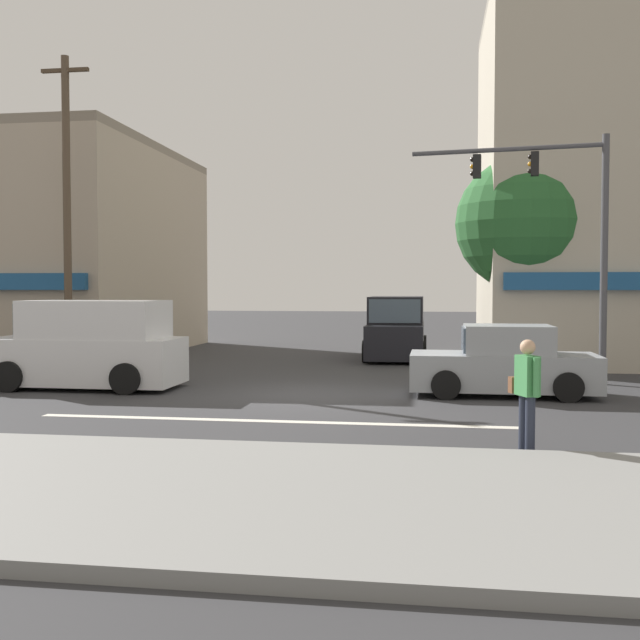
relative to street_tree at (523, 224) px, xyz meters
The scene contains 12 objects.
ground_plane 9.78m from the street_tree, 128.54° to the right, with size 120.00×120.00×0.00m, color #333335.
lane_marking_stripe 12.49m from the street_tree, 117.81° to the right, with size 9.00×0.24×0.01m, color silver.
sidewalk_curb 16.85m from the street_tree, 109.58° to the right, with size 40.00×5.00×0.16m, color gray.
building_left_block 19.18m from the street_tree, behind, with size 12.86×11.07×7.64m.
street_tree is the anchor object (origin of this frame).
utility_pole_near_left 13.44m from the street_tree, 164.98° to the right, with size 1.40×0.22×8.93m.
utility_pole_far_right 2.39m from the street_tree, 28.15° to the left, with size 1.40×0.22×8.13m.
traffic_light_mast 3.94m from the street_tree, 82.21° to the right, with size 4.85×0.80×6.20m.
sedan_parked_curbside 7.44m from the street_tree, 99.90° to the right, with size 4.10×1.89×1.58m.
van_waiting_far 5.56m from the street_tree, 152.11° to the left, with size 2.06×4.61×2.11m.
van_crossing_leftbound 13.16m from the street_tree, 148.64° to the right, with size 4.60×2.04×2.11m.
pedestrian_foreground_with_bag 12.96m from the street_tree, 96.20° to the right, with size 0.41×0.69×1.67m.
Camera 1 is at (2.77, -16.62, 2.41)m, focal length 42.00 mm.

